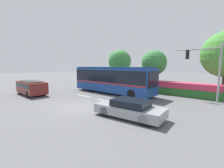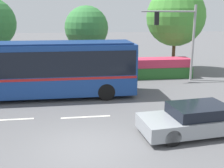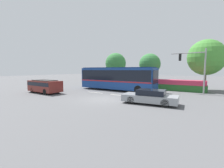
{
  "view_description": "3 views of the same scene",
  "coord_description": "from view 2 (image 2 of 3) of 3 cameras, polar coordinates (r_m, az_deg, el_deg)",
  "views": [
    {
      "loc": [
        10.42,
        -7.6,
        3.46
      ],
      "look_at": [
        0.65,
        3.38,
        1.7
      ],
      "focal_mm": 24.56,
      "sensor_mm": 36.0,
      "label": 1
    },
    {
      "loc": [
        -0.21,
        -9.05,
        4.8
      ],
      "look_at": [
        1.76,
        5.35,
        1.02
      ],
      "focal_mm": 42.33,
      "sensor_mm": 36.0,
      "label": 2
    },
    {
      "loc": [
        9.02,
        -12.36,
        2.98
      ],
      "look_at": [
        -0.8,
        3.0,
        1.27
      ],
      "focal_mm": 24.68,
      "sensor_mm": 36.0,
      "label": 3
    }
  ],
  "objects": [
    {
      "name": "ground_plane",
      "position": [
        10.25,
        -5.88,
        -13.44
      ],
      "size": [
        140.0,
        140.0,
        0.0
      ],
      "primitive_type": "plane",
      "color": "#5B5B5E"
    },
    {
      "name": "city_bus",
      "position": [
        16.21,
        -15.29,
        3.66
      ],
      "size": [
        11.32,
        2.66,
        3.3
      ],
      "rotation": [
        0.0,
        0.0,
        -0.0
      ],
      "color": "navy",
      "rests_on": "ground"
    },
    {
      "name": "sedan_foreground",
      "position": [
        11.62,
        17.74,
        -7.34
      ],
      "size": [
        4.84,
        2.33,
        1.24
      ],
      "rotation": [
        0.0,
        0.0,
        3.24
      ],
      "color": "gray",
      "rests_on": "ground"
    },
    {
      "name": "traffic_light_pole",
      "position": [
        20.25,
        14.73,
        10.7
      ],
      "size": [
        4.09,
        0.24,
        5.56
      ],
      "rotation": [
        0.0,
        0.0,
        3.14
      ],
      "color": "gray",
      "rests_on": "ground"
    },
    {
      "name": "flowering_hedge",
      "position": [
        20.71,
        2.97,
        3.27
      ],
      "size": [
        10.48,
        1.56,
        1.52
      ],
      "color": "#286028",
      "rests_on": "ground"
    },
    {
      "name": "street_tree_centre",
      "position": [
        21.12,
        -5.51,
        11.94
      ],
      "size": [
        3.4,
        3.4,
        5.57
      ],
      "color": "brown",
      "rests_on": "ground"
    },
    {
      "name": "street_tree_right",
      "position": [
        24.08,
        13.58,
        13.93
      ],
      "size": [
        5.03,
        5.03,
        7.22
      ],
      "color": "brown",
      "rests_on": "ground"
    },
    {
      "name": "lane_stripe_near",
      "position": [
        13.02,
        -5.69,
        -7.11
      ],
      "size": [
        2.4,
        0.16,
        0.01
      ],
      "primitive_type": "cube",
      "color": "silver",
      "rests_on": "ground"
    },
    {
      "name": "lane_stripe_mid",
      "position": [
        13.57,
        -21.58,
        -7.2
      ],
      "size": [
        2.4,
        0.16,
        0.01
      ],
      "primitive_type": "cube",
      "color": "silver",
      "rests_on": "ground"
    }
  ]
}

